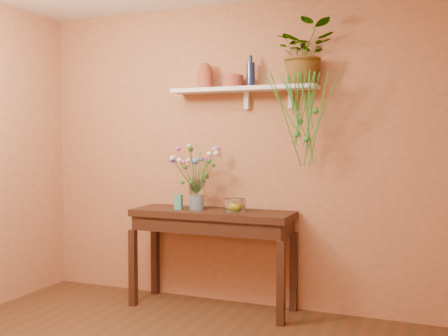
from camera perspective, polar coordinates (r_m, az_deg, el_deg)
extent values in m
cube|color=#C17754|center=(4.78, 2.03, 1.46)|extent=(4.00, 0.04, 2.70)
cube|color=#361B12|center=(4.66, -1.29, -4.92)|extent=(1.43, 0.46, 0.06)
cube|color=#361B12|center=(4.67, -1.28, -6.03)|extent=(1.37, 0.42, 0.12)
cube|color=#361B12|center=(4.89, -9.72, -10.48)|extent=(0.06, 0.06, 0.68)
cube|color=#361B12|center=(4.35, 6.14, -12.17)|extent=(0.06, 0.06, 0.68)
cube|color=#361B12|center=(5.22, -7.39, -9.59)|extent=(0.06, 0.06, 0.68)
cube|color=#361B12|center=(4.72, 7.49, -10.96)|extent=(0.06, 0.06, 0.68)
cube|color=white|center=(4.66, 2.07, 8.44)|extent=(1.30, 0.24, 0.04)
cube|color=white|center=(4.74, 2.47, 7.22)|extent=(0.04, 0.05, 0.15)
cube|color=white|center=(4.62, 7.18, 7.31)|extent=(0.04, 0.05, 0.15)
cylinder|color=#9C4030|center=(4.81, -2.04, 9.46)|extent=(0.16, 0.16, 0.17)
sphere|color=#9C4030|center=(4.82, -2.05, 10.57)|extent=(0.11, 0.11, 0.11)
cylinder|color=#9C4030|center=(4.70, 0.98, 9.27)|extent=(0.19, 0.19, 0.11)
cylinder|color=#151F41|center=(4.67, 2.88, 9.94)|extent=(0.09, 0.09, 0.21)
cylinder|color=#151F41|center=(4.68, 2.88, 11.59)|extent=(0.04, 0.04, 0.06)
imported|color=#2C7C28|center=(4.55, 8.65, 12.07)|extent=(0.57, 0.53, 0.52)
cylinder|color=#2C7C28|center=(4.32, 8.61, 7.83)|extent=(0.05, 0.21, 0.35)
cylinder|color=#258C22|center=(4.34, 9.24, 7.19)|extent=(0.01, 0.15, 0.44)
cylinder|color=#258C22|center=(4.38, 8.91, 5.21)|extent=(0.10, 0.09, 0.74)
cylinder|color=#2C7C28|center=(4.35, 8.18, 6.33)|extent=(0.13, 0.16, 0.57)
cylinder|color=#258C22|center=(4.40, 7.86, 6.24)|extent=(0.05, 0.10, 0.58)
cylinder|color=#258C22|center=(4.34, 10.67, 6.11)|extent=(0.28, 0.10, 0.61)
cylinder|color=#2C7C28|center=(4.34, 9.15, 5.12)|extent=(0.12, 0.12, 0.75)
cylinder|color=#258C22|center=(4.29, 9.05, 5.71)|extent=(0.07, 0.23, 0.67)
cylinder|color=#258C22|center=(4.30, 10.10, 5.07)|extent=(0.18, 0.12, 0.76)
cylinder|color=#2C7C28|center=(4.36, 7.72, 7.49)|extent=(0.03, 0.19, 0.40)
cylinder|color=#258C22|center=(4.36, 7.52, 6.69)|extent=(0.11, 0.06, 0.52)
cylinder|color=#258C22|center=(4.39, 9.35, 6.20)|extent=(0.15, 0.07, 0.58)
cylinder|color=#2C7C28|center=(4.33, 7.87, 5.76)|extent=(0.22, 0.12, 0.66)
cylinder|color=#258C22|center=(4.42, 6.35, 6.55)|extent=(0.29, 0.13, 0.53)
cylinder|color=#258C22|center=(4.34, 6.68, 5.11)|extent=(0.17, 0.37, 0.76)
cylinder|color=#2C7C28|center=(4.42, 7.16, 7.60)|extent=(0.07, 0.03, 0.37)
cylinder|color=#258C22|center=(4.41, 7.14, 7.76)|extent=(0.17, 0.11, 0.35)
cylinder|color=#258C22|center=(4.36, 8.72, 6.62)|extent=(0.18, 0.13, 0.53)
sphere|color=#2C7C28|center=(4.40, 8.15, 4.96)|extent=(0.05, 0.05, 0.05)
sphere|color=#2C7C28|center=(4.32, 7.80, 3.61)|extent=(0.05, 0.05, 0.05)
sphere|color=#2C7C28|center=(4.31, 8.86, 3.08)|extent=(0.05, 0.05, 0.05)
sphere|color=#2C7C28|center=(4.31, 9.79, 6.06)|extent=(0.05, 0.05, 0.05)
cylinder|color=white|center=(4.68, -2.96, -2.82)|extent=(0.13, 0.13, 0.27)
cylinder|color=silver|center=(4.69, -2.95, -3.68)|extent=(0.12, 0.12, 0.13)
cylinder|color=#386B28|center=(4.59, -3.65, -1.11)|extent=(0.03, 0.21, 0.29)
sphere|color=#D941AB|center=(4.49, -4.37, 0.65)|extent=(0.03, 0.03, 0.03)
cylinder|color=#386B28|center=(4.57, -3.39, -1.03)|extent=(0.03, 0.22, 0.31)
sphere|color=white|center=(4.46, -3.83, 0.83)|extent=(0.03, 0.03, 0.03)
cylinder|color=#386B28|center=(4.64, -3.03, -1.04)|extent=(0.02, 0.07, 0.29)
sphere|color=#5466C7|center=(4.60, -3.11, 0.75)|extent=(0.05, 0.05, 0.05)
cylinder|color=#386B28|center=(4.63, -2.76, -0.60)|extent=(0.07, 0.07, 0.37)
sphere|color=#5A9232|center=(4.58, -2.57, 1.64)|extent=(0.03, 0.03, 0.03)
cylinder|color=#386B28|center=(4.60, -2.29, -0.68)|extent=(0.16, 0.10, 0.36)
sphere|color=white|center=(4.51, -1.60, 1.51)|extent=(0.04, 0.04, 0.04)
cylinder|color=#386B28|center=(4.63, -2.29, -1.04)|extent=(0.14, 0.03, 0.30)
sphere|color=#2C7C28|center=(4.59, -1.61, 0.75)|extent=(0.04, 0.04, 0.04)
cylinder|color=#386B28|center=(4.64, -2.26, -0.85)|extent=(0.13, 0.01, 0.32)
sphere|color=#D941AB|center=(4.61, -1.55, 1.12)|extent=(0.05, 0.05, 0.05)
cylinder|color=#386B28|center=(4.67, -2.03, -1.25)|extent=(0.15, 0.06, 0.26)
sphere|color=#5A9232|center=(4.65, -1.11, 0.30)|extent=(0.03, 0.03, 0.03)
cylinder|color=#386B28|center=(4.68, -1.90, -0.61)|extent=(0.15, 0.10, 0.36)
sphere|color=white|center=(4.68, -0.85, 1.56)|extent=(0.05, 0.05, 0.05)
cylinder|color=#386B28|center=(4.68, -1.77, -0.32)|extent=(0.17, 0.11, 0.41)
sphere|color=#D941AB|center=(4.69, -0.59, 2.15)|extent=(0.04, 0.04, 0.04)
cylinder|color=#386B28|center=(4.68, -2.40, -0.88)|extent=(0.08, 0.07, 0.31)
sphere|color=#D941AB|center=(4.69, -1.84, 1.03)|extent=(0.04, 0.04, 0.04)
cylinder|color=#386B28|center=(4.74, -1.99, -0.34)|extent=(0.09, 0.20, 0.40)
sphere|color=white|center=(4.80, -1.04, 2.06)|extent=(0.04, 0.04, 0.04)
cylinder|color=#386B28|center=(4.70, -2.67, -0.91)|extent=(0.03, 0.07, 0.31)
sphere|color=#5466C7|center=(4.71, -2.39, 0.97)|extent=(0.03, 0.03, 0.03)
cylinder|color=#386B28|center=(4.70, -2.81, -0.93)|extent=(0.01, 0.08, 0.30)
sphere|color=#5A9232|center=(4.73, -2.66, 0.92)|extent=(0.04, 0.04, 0.04)
cylinder|color=#386B28|center=(4.72, -2.99, -1.09)|extent=(0.05, 0.09, 0.28)
sphere|color=white|center=(4.75, -3.02, 0.58)|extent=(0.05, 0.05, 0.05)
cylinder|color=#386B28|center=(4.72, -3.28, -0.37)|extent=(0.10, 0.09, 0.39)
sphere|color=#2C7C28|center=(4.77, -3.59, 2.02)|extent=(0.05, 0.05, 0.05)
cylinder|color=#386B28|center=(4.72, -3.35, -0.20)|extent=(0.11, 0.07, 0.42)
sphere|color=#D941AB|center=(4.76, -3.74, 2.35)|extent=(0.03, 0.03, 0.03)
cylinder|color=#386B28|center=(4.73, -3.56, -1.30)|extent=(0.14, 0.07, 0.24)
sphere|color=#5A9232|center=(4.78, -4.15, 0.16)|extent=(0.05, 0.05, 0.05)
cylinder|color=#386B28|center=(4.69, -3.36, -0.19)|extent=(0.09, 0.03, 0.43)
sphere|color=white|center=(4.71, -3.76, 2.40)|extent=(0.04, 0.04, 0.04)
cylinder|color=#386B28|center=(4.69, -4.16, -0.97)|extent=(0.20, 0.06, 0.30)
sphere|color=#D941AB|center=(4.70, -5.36, 0.84)|extent=(0.05, 0.05, 0.05)
cylinder|color=#386B28|center=(4.68, -3.94, -0.34)|extent=(0.16, 0.04, 0.40)
sphere|color=#D941AB|center=(4.70, -4.92, 2.10)|extent=(0.05, 0.05, 0.05)
cylinder|color=#386B28|center=(4.65, -4.24, -0.86)|extent=(0.16, 0.14, 0.33)
sphere|color=white|center=(4.62, -5.53, 1.11)|extent=(0.04, 0.04, 0.04)
cylinder|color=#386B28|center=(4.65, -4.29, -0.96)|extent=(0.18, 0.13, 0.31)
sphere|color=#5466C7|center=(4.63, -5.63, 0.89)|extent=(0.05, 0.05, 0.05)
cylinder|color=#386B28|center=(4.64, -3.35, -0.32)|extent=(0.04, 0.08, 0.41)
sphere|color=#5A9232|center=(4.61, -3.74, 2.20)|extent=(0.04, 0.04, 0.04)
cylinder|color=#386B28|center=(4.59, -3.87, -1.03)|extent=(0.06, 0.22, 0.31)
sphere|color=white|center=(4.50, -4.82, 0.81)|extent=(0.04, 0.04, 0.04)
sphere|color=#2C7C28|center=(4.71, -4.48, -1.55)|extent=(0.04, 0.04, 0.04)
sphere|color=#2C7C28|center=(4.75, -1.89, -0.96)|extent=(0.04, 0.04, 0.04)
sphere|color=#2C7C28|center=(4.70, -2.24, -1.41)|extent=(0.04, 0.04, 0.04)
sphere|color=#2C7C28|center=(4.72, -1.95, -0.87)|extent=(0.04, 0.04, 0.04)
sphere|color=#2C7C28|center=(4.61, -3.52, -1.50)|extent=(0.04, 0.04, 0.04)
sphere|color=#2C7C28|center=(4.77, -3.34, -1.60)|extent=(0.04, 0.04, 0.04)
cylinder|color=white|center=(4.55, 1.15, -4.02)|extent=(0.18, 0.18, 0.11)
cylinder|color=white|center=(4.56, 1.15, -4.63)|extent=(0.18, 0.18, 0.01)
sphere|color=yellow|center=(4.56, 1.17, -4.13)|extent=(0.08, 0.08, 0.08)
cube|color=teal|center=(4.71, -4.90, -3.67)|extent=(0.07, 0.05, 0.13)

